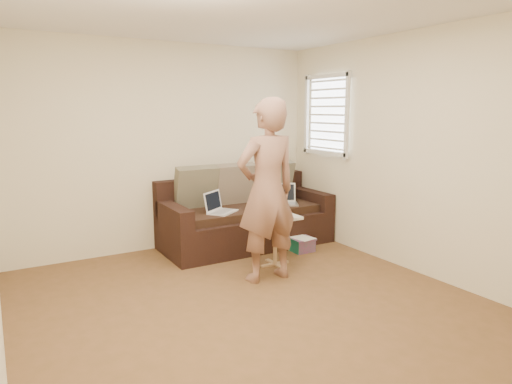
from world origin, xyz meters
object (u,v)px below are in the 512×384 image
at_px(person, 267,191).
at_px(side_table, 275,241).
at_px(sofa, 246,214).
at_px(laptop_white, 223,213).
at_px(drinking_glass, 260,211).
at_px(striped_box, 301,244).
at_px(laptop_silver, 283,204).

xyz_separation_m(person, side_table, (0.31, 0.32, -0.66)).
height_order(sofa, side_table, sofa).
distance_m(laptop_white, person, 1.10).
xyz_separation_m(drinking_glass, striped_box, (0.73, 0.19, -0.55)).
xyz_separation_m(laptop_silver, laptop_white, (-0.92, -0.03, 0.00)).
bearing_deg(side_table, sofa, 83.34).
xyz_separation_m(sofa, person, (-0.41, -1.18, 0.52)).
bearing_deg(sofa, person, -109.38).
distance_m(sofa, laptop_silver, 0.52).
height_order(laptop_white, side_table, laptop_white).
bearing_deg(laptop_white, side_table, -99.50).
height_order(laptop_silver, laptop_white, laptop_white).
bearing_deg(laptop_silver, striped_box, -62.81).
height_order(laptop_silver, side_table, laptop_silver).
xyz_separation_m(laptop_silver, drinking_glass, (-0.74, -0.64, 0.12)).
height_order(side_table, striped_box, side_table).
xyz_separation_m(side_table, striped_box, (0.57, 0.28, -0.20)).
bearing_deg(side_table, laptop_silver, 50.67).
height_order(sofa, person, person).
distance_m(laptop_white, side_table, 0.80).
bearing_deg(laptop_silver, person, -101.32).
height_order(person, side_table, person).
relative_size(person, drinking_glass, 15.82).
relative_size(laptop_silver, striped_box, 1.35).
height_order(sofa, drinking_glass, sofa).
bearing_deg(person, laptop_white, -90.14).
distance_m(side_table, striped_box, 0.67).
xyz_separation_m(laptop_white, side_table, (0.32, -0.69, -0.23)).
distance_m(sofa, striped_box, 0.82).
xyz_separation_m(sofa, laptop_silver, (0.49, -0.13, 0.10)).
bearing_deg(sofa, drinking_glass, -108.21).
bearing_deg(person, sofa, -110.10).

